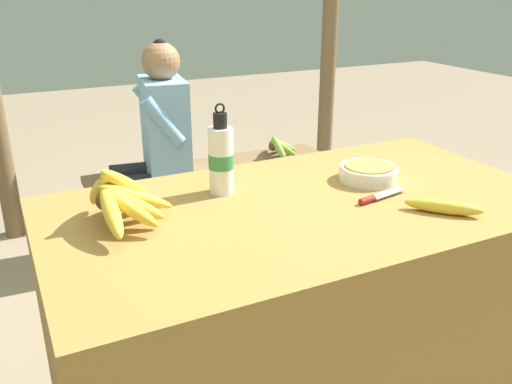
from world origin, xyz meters
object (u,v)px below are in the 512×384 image
(water_bottle, at_px, (221,159))
(knife, at_px, (376,197))
(serving_bowl, at_px, (368,172))
(loose_banana_front, at_px, (443,207))
(banana_bunch_ripe, at_px, (121,197))
(seated_vendor, at_px, (157,135))
(support_post_far, at_px, (331,12))
(banana_bunch_green, at_px, (278,146))
(wooden_bench, at_px, (213,178))

(water_bottle, distance_m, knife, 0.47)
(serving_bowl, height_order, loose_banana_front, serving_bowl)
(banana_bunch_ripe, distance_m, seated_vendor, 1.31)
(knife, xyz_separation_m, support_post_far, (1.05, 1.86, 0.40))
(serving_bowl, height_order, support_post_far, support_post_far)
(banana_bunch_green, height_order, support_post_far, support_post_far)
(serving_bowl, distance_m, seated_vendor, 1.29)
(water_bottle, bearing_deg, serving_bowl, -13.49)
(banana_bunch_ripe, bearing_deg, wooden_bench, 59.07)
(loose_banana_front, relative_size, knife, 0.97)
(support_post_far, bearing_deg, loose_banana_front, -114.98)
(water_bottle, distance_m, wooden_bench, 1.33)
(knife, height_order, banana_bunch_green, knife)
(knife, relative_size, seated_vendor, 0.17)
(serving_bowl, xyz_separation_m, seated_vendor, (-0.35, 1.24, -0.15))
(loose_banana_front, height_order, banana_bunch_green, loose_banana_front)
(water_bottle, bearing_deg, banana_bunch_ripe, -163.79)
(water_bottle, distance_m, support_post_far, 2.17)
(loose_banana_front, bearing_deg, wooden_bench, 92.53)
(banana_bunch_ripe, relative_size, seated_vendor, 0.30)
(loose_banana_front, distance_m, seated_vendor, 1.59)
(banana_bunch_green, bearing_deg, loose_banana_front, -101.97)
(serving_bowl, bearing_deg, support_post_far, 60.59)
(water_bottle, bearing_deg, wooden_bench, 69.88)
(seated_vendor, xyz_separation_m, support_post_far, (1.31, 0.47, 0.53))
(wooden_bench, bearing_deg, water_bottle, -110.12)
(support_post_far, bearing_deg, banana_bunch_green, -143.50)
(banana_bunch_green, bearing_deg, water_bottle, -125.60)
(banana_bunch_green, relative_size, support_post_far, 0.13)
(banana_bunch_ripe, height_order, loose_banana_front, banana_bunch_ripe)
(serving_bowl, distance_m, support_post_far, 2.00)
(knife, bearing_deg, seated_vendor, 89.77)
(serving_bowl, height_order, knife, serving_bowl)
(knife, height_order, seated_vendor, seated_vendor)
(serving_bowl, xyz_separation_m, banana_bunch_green, (0.36, 1.26, -0.30))
(knife, relative_size, support_post_far, 0.08)
(banana_bunch_ripe, xyz_separation_m, water_bottle, (0.32, 0.09, 0.03))
(serving_bowl, bearing_deg, seated_vendor, 105.63)
(serving_bowl, xyz_separation_m, water_bottle, (-0.47, 0.11, 0.08))
(loose_banana_front, distance_m, wooden_bench, 1.63)
(seated_vendor, bearing_deg, serving_bowl, 113.76)
(banana_bunch_ripe, height_order, serving_bowl, banana_bunch_ripe)
(banana_bunch_ripe, xyz_separation_m, support_post_far, (1.76, 1.69, 0.33))
(serving_bowl, height_order, seated_vendor, seated_vendor)
(loose_banana_front, distance_m, support_post_far, 2.26)
(banana_bunch_ripe, bearing_deg, water_bottle, 16.21)
(wooden_bench, height_order, support_post_far, support_post_far)
(banana_bunch_ripe, relative_size, banana_bunch_green, 1.11)
(water_bottle, xyz_separation_m, support_post_far, (1.43, 1.60, 0.30))
(water_bottle, height_order, support_post_far, support_post_far)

